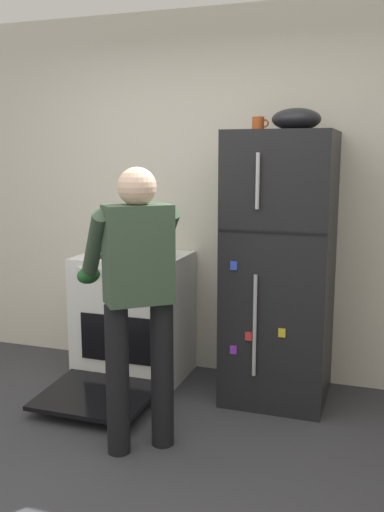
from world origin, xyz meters
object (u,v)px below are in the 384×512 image
pepper_mill (109,236)px  stove_range (133,318)px  refrigerator (280,268)px  mixing_bowl (296,119)px  coffee_mug (259,124)px  red_pot (151,249)px  person_cook (137,284)px

pepper_mill → stove_range: bearing=-36.0°
refrigerator → mixing_bowl: (0.08, 0.00, 0.98)m
coffee_mug → stove_range: bearing=-175.7°
red_pot → refrigerator: bearing=3.1°
person_cook → coffee_mug: bearing=66.2°
refrigerator → stove_range: (-1.08, -0.02, -0.45)m
refrigerator → person_cook: bearing=-123.0°
refrigerator → stove_range: 1.17m
stove_range → pepper_mill: (-0.30, 0.22, 0.58)m
pepper_mill → mixing_bowl: bearing=-7.8°
stove_range → coffee_mug: 1.67m
pepper_mill → mixing_bowl: 1.70m
person_cook → coffee_mug: size_ratio=14.28×
refrigerator → coffee_mug: 0.97m
coffee_mug → pepper_mill: bearing=172.9°
pepper_mill → refrigerator: bearing=-8.2°
stove_range → mixing_bowl: bearing=0.9°
stove_range → coffee_mug: size_ratio=11.05×
stove_range → pepper_mill: 0.69m
person_cook → pepper_mill: (-0.76, 1.16, 0.08)m
person_cook → mixing_bowl: (0.70, 0.96, 0.93)m
person_cook → red_pot: person_cook is taller
red_pot → pepper_mill: pepper_mill is taller
refrigerator → coffee_mug: size_ratio=16.19×
coffee_mug → pepper_mill: 1.47m
refrigerator → mixing_bowl: bearing=0.2°
person_cook → red_pot: size_ratio=4.50×
person_cook → pepper_mill: 1.39m
stove_range → red_pot: bearing=-11.3°
refrigerator → mixing_bowl: size_ratio=5.76×
coffee_mug → pepper_mill: (-1.21, 0.15, -0.82)m
person_cook → refrigerator: bearing=57.0°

